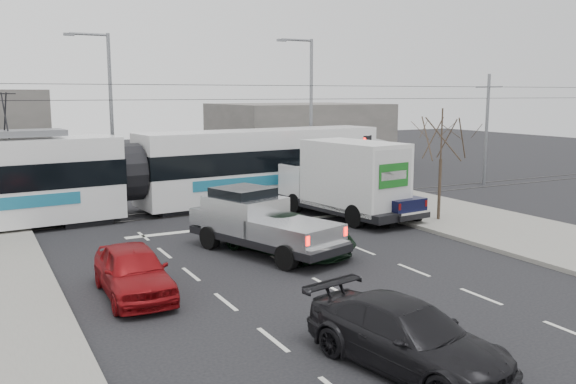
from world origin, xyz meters
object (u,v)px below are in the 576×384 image
street_lamp_near (308,105)px  red_car (133,271)px  traffic_signal (368,156)px  box_truck (345,180)px  navy_pickup (372,197)px  silver_pickup (258,221)px  bare_tree (441,139)px  green_car (289,234)px  tram (127,174)px  street_lamp_far (108,106)px  dark_car (407,336)px

street_lamp_near → red_car: street_lamp_near is taller
traffic_signal → red_car: 15.80m
box_truck → navy_pickup: bearing=-45.0°
silver_pickup → bare_tree: bearing=-12.6°
bare_tree → traffic_signal: bearing=105.8°
traffic_signal → street_lamp_near: 7.91m
green_car → red_car: red_car is taller
navy_pickup → green_car: size_ratio=1.00×
bare_tree → green_car: size_ratio=0.97×
traffic_signal → navy_pickup: bearing=-119.0°
tram → street_lamp_far: bearing=80.9°
tram → red_car: size_ratio=6.49×
red_car → dark_car: red_car is taller
box_truck → dark_car: 15.99m
street_lamp_near → box_truck: street_lamp_near is taller
traffic_signal → tram: tram is taller
bare_tree → navy_pickup: size_ratio=0.97×
tram → silver_pickup: (2.71, -8.76, -0.90)m
bare_tree → box_truck: bare_tree is taller
street_lamp_near → dark_car: 25.37m
bare_tree → navy_pickup: bare_tree is taller
dark_car → navy_pickup: bearing=45.2°
tram → green_car: tram is taller
street_lamp_near → navy_pickup: street_lamp_near is taller
traffic_signal → street_lamp_far: size_ratio=0.40×
box_truck → dark_car: bearing=-126.7°
silver_pickup → box_truck: bearing=13.1°
silver_pickup → street_lamp_near: bearing=35.5°
bare_tree → red_car: bare_tree is taller
traffic_signal → street_lamp_near: (0.84, 7.50, 2.37)m
bare_tree → red_car: 15.52m
traffic_signal → red_car: traffic_signal is taller
silver_pickup → red_car: (-5.29, -2.85, -0.40)m
bare_tree → silver_pickup: bare_tree is taller
red_car → street_lamp_far: bearing=81.6°
street_lamp_far → dark_car: bearing=-87.6°
tram → red_car: 11.96m
box_truck → traffic_signal: bearing=20.1°
red_car → traffic_signal: bearing=31.0°
dark_car → traffic_signal: bearing=45.7°
street_lamp_far → green_car: size_ratio=1.74×
traffic_signal → navy_pickup: size_ratio=0.70×
traffic_signal → silver_pickup: bearing=-149.4°
bare_tree → street_lamp_far: (-11.79, 13.50, 1.32)m
street_lamp_near → box_truck: bearing=-108.7°
traffic_signal → tram: bearing=160.8°
street_lamp_far → red_car: bearing=-99.7°
street_lamp_far → navy_pickup: 15.45m
green_car → tram: bearing=90.4°
dark_car → box_truck: bearing=49.8°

